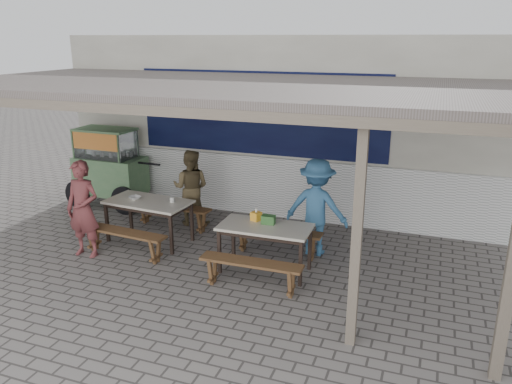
{
  "coord_description": "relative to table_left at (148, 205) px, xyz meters",
  "views": [
    {
      "loc": [
        3.06,
        -6.08,
        3.46
      ],
      "look_at": [
        0.5,
        0.9,
        1.15
      ],
      "focal_mm": 35.0,
      "sensor_mm": 36.0,
      "label": 1
    }
  ],
  "objects": [
    {
      "name": "warung_roof",
      "position": [
        1.53,
        -0.08,
        2.04
      ],
      "size": [
        9.0,
        4.21,
        2.81
      ],
      "color": "#615753",
      "rests_on": "ground"
    },
    {
      "name": "patron_right_table",
      "position": [
        2.86,
        0.5,
        0.13
      ],
      "size": [
        1.07,
        0.64,
        1.61
      ],
      "primitive_type": "imported",
      "rotation": [
        0.0,
        0.0,
        3.1
      ],
      "color": "#356895",
      "rests_on": "ground"
    },
    {
      "name": "donation_box",
      "position": [
        2.32,
        -0.33,
        0.14
      ],
      "size": [
        0.2,
        0.14,
        0.13
      ],
      "primitive_type": "cube",
      "rotation": [
        0.0,
        0.0,
        0.04
      ],
      "color": "#33652C",
      "rests_on": "table_right"
    },
    {
      "name": "bench_right_wall",
      "position": [
        2.29,
        0.2,
        -0.34
      ],
      "size": [
        1.49,
        0.31,
        0.45
      ],
      "rotation": [
        0.0,
        0.0,
        0.02
      ],
      "color": "brown",
      "rests_on": "ground"
    },
    {
      "name": "table_right",
      "position": [
        2.3,
        -0.44,
        -0.0
      ],
      "size": [
        1.4,
        0.72,
        0.75
      ],
      "rotation": [
        0.0,
        0.0,
        0.02
      ],
      "color": "beige",
      "rests_on": "ground"
    },
    {
      "name": "condiment_jar",
      "position": [
        0.43,
        0.08,
        0.12
      ],
      "size": [
        0.08,
        0.08,
        0.09
      ],
      "primitive_type": "cylinder",
      "color": "silver",
      "rests_on": "table_left"
    },
    {
      "name": "table_left",
      "position": [
        0.0,
        0.0,
        0.0
      ],
      "size": [
        1.51,
        0.88,
        0.75
      ],
      "rotation": [
        0.0,
        0.0,
        -0.08
      ],
      "color": "beige",
      "rests_on": "ground"
    },
    {
      "name": "patron_wall_side",
      "position": [
        0.3,
        1.02,
        0.06
      ],
      "size": [
        0.79,
        0.66,
        1.46
      ],
      "primitive_type": "imported",
      "rotation": [
        0.0,
        0.0,
        3.3
      ],
      "color": "brown",
      "rests_on": "ground"
    },
    {
      "name": "bench_left_wall",
      "position": [
        0.06,
        0.71,
        -0.33
      ],
      "size": [
        1.58,
        0.4,
        0.45
      ],
      "rotation": [
        0.0,
        0.0,
        -0.08
      ],
      "color": "brown",
      "rests_on": "ground"
    },
    {
      "name": "bench_left_street",
      "position": [
        -0.06,
        -0.71,
        -0.33
      ],
      "size": [
        1.58,
        0.4,
        0.45
      ],
      "rotation": [
        0.0,
        0.0,
        -0.08
      ],
      "color": "brown",
      "rests_on": "ground"
    },
    {
      "name": "vendor_cart",
      "position": [
        -1.82,
        1.41,
        0.23
      ],
      "size": [
        2.11,
        0.82,
        1.66
      ],
      "rotation": [
        0.0,
        0.0,
        -0.02
      ],
      "color": "#65895B",
      "rests_on": "ground"
    },
    {
      "name": "tissue_box",
      "position": [
        2.09,
        -0.26,
        0.14
      ],
      "size": [
        0.18,
        0.18,
        0.14
      ],
      "primitive_type": "cube",
      "rotation": [
        0.0,
        0.0,
        -0.4
      ],
      "color": "#F9A629",
      "rests_on": "table_right"
    },
    {
      "name": "condiment_bowl",
      "position": [
        -0.27,
        0.0,
        0.1
      ],
      "size": [
        0.25,
        0.25,
        0.05
      ],
      "primitive_type": "imported",
      "rotation": [
        0.0,
        0.0,
        -0.31
      ],
      "color": "white",
      "rests_on": "table_left"
    },
    {
      "name": "bench_right_street",
      "position": [
        2.31,
        -1.07,
        -0.34
      ],
      "size": [
        1.49,
        0.31,
        0.45
      ],
      "rotation": [
        0.0,
        0.0,
        0.02
      ],
      "color": "brown",
      "rests_on": "ground"
    },
    {
      "name": "patron_street_side",
      "position": [
        -0.67,
        -0.87,
        0.13
      ],
      "size": [
        0.6,
        0.4,
        1.6
      ],
      "primitive_type": "imported",
      "rotation": [
        0.0,
        0.0,
        0.03
      ],
      "color": "brown",
      "rests_on": "ground"
    },
    {
      "name": "back_wall",
      "position": [
        1.52,
        2.6,
        1.05
      ],
      "size": [
        9.0,
        1.28,
        3.5
      ],
      "color": "beige",
      "rests_on": "ground"
    },
    {
      "name": "ground",
      "position": [
        1.52,
        -0.97,
        -0.67
      ],
      "size": [
        60.0,
        60.0,
        0.0
      ],
      "primitive_type": "plane",
      "color": "#66605C",
      "rests_on": "ground"
    }
  ]
}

